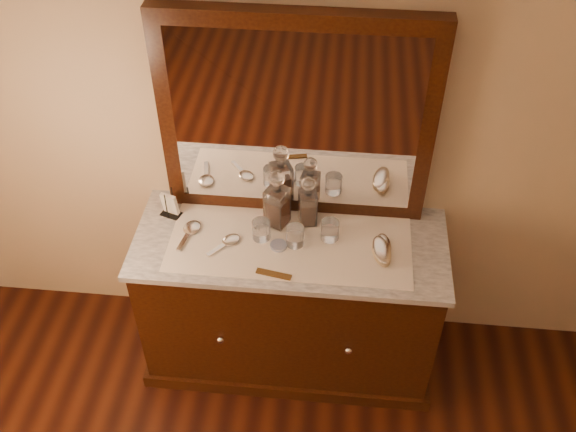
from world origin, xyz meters
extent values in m
plane|color=tan|center=(0.00, 2.25, 1.40)|extent=(4.50, 4.50, 0.00)
cube|color=black|center=(0.00, 1.96, 0.41)|extent=(1.40, 0.55, 0.82)
cube|color=black|center=(0.00, 1.96, 0.04)|extent=(1.46, 0.59, 0.08)
sphere|color=silver|center=(-0.30, 1.67, 0.45)|extent=(0.04, 0.04, 0.04)
sphere|color=silver|center=(0.30, 1.67, 0.45)|extent=(0.04, 0.04, 0.04)
cube|color=white|center=(0.00, 1.96, 0.83)|extent=(1.44, 0.59, 0.03)
cube|color=black|center=(0.00, 2.20, 1.35)|extent=(1.20, 0.08, 1.00)
cube|color=white|center=(0.00, 2.17, 1.35)|extent=(1.06, 0.01, 0.86)
cube|color=white|center=(0.00, 1.94, 0.85)|extent=(1.10, 0.45, 0.00)
cylinder|color=silver|center=(-0.05, 1.91, 0.86)|extent=(0.10, 0.10, 0.01)
cube|color=brown|center=(-0.05, 1.74, 0.86)|extent=(0.16, 0.06, 0.01)
cube|color=black|center=(-0.58, 2.08, 0.85)|extent=(0.11, 0.09, 0.01)
cylinder|color=black|center=(-0.59, 2.05, 0.92)|extent=(0.01, 0.01, 0.15)
cylinder|color=black|center=(-0.57, 2.11, 0.92)|extent=(0.01, 0.01, 0.15)
cube|color=white|center=(-0.58, 2.08, 0.92)|extent=(0.08, 0.06, 0.12)
cube|color=brown|center=(-0.07, 2.07, 0.92)|extent=(0.10, 0.10, 0.14)
cube|color=white|center=(-0.07, 2.07, 0.95)|extent=(0.12, 0.12, 0.20)
cylinder|color=white|center=(-0.07, 2.07, 1.07)|extent=(0.05, 0.05, 0.03)
sphere|color=white|center=(-0.07, 2.07, 1.13)|extent=(0.10, 0.10, 0.08)
cube|color=brown|center=(0.07, 2.09, 0.91)|extent=(0.08, 0.08, 0.12)
cube|color=white|center=(0.07, 2.09, 0.94)|extent=(0.10, 0.10, 0.17)
cylinder|color=white|center=(0.07, 2.09, 1.04)|extent=(0.04, 0.04, 0.03)
sphere|color=white|center=(0.07, 2.09, 1.09)|extent=(0.08, 0.08, 0.07)
ellipsoid|color=#9D8460|center=(0.41, 1.91, 0.87)|extent=(0.11, 0.19, 0.03)
ellipsoid|color=silver|center=(0.41, 1.91, 0.89)|extent=(0.11, 0.19, 0.03)
ellipsoid|color=#9D8460|center=(0.42, 1.94, 0.87)|extent=(0.08, 0.16, 0.02)
ellipsoid|color=silver|center=(0.42, 1.94, 0.88)|extent=(0.08, 0.16, 0.02)
ellipsoid|color=silver|center=(-0.46, 1.99, 0.86)|extent=(0.10, 0.11, 0.02)
cube|color=silver|center=(-0.48, 1.90, 0.86)|extent=(0.05, 0.13, 0.01)
ellipsoid|color=silver|center=(-0.27, 1.93, 0.86)|extent=(0.11, 0.12, 0.02)
cube|color=silver|center=(-0.32, 1.86, 0.86)|extent=(0.09, 0.10, 0.01)
cylinder|color=white|center=(0.02, 1.94, 0.90)|extent=(0.08, 0.08, 0.09)
cylinder|color=white|center=(0.18, 1.99, 0.90)|extent=(0.08, 0.08, 0.09)
cylinder|color=white|center=(-0.13, 1.96, 0.90)|extent=(0.08, 0.08, 0.09)
camera|label=1|loc=(0.20, -0.12, 2.93)|focal=40.24mm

